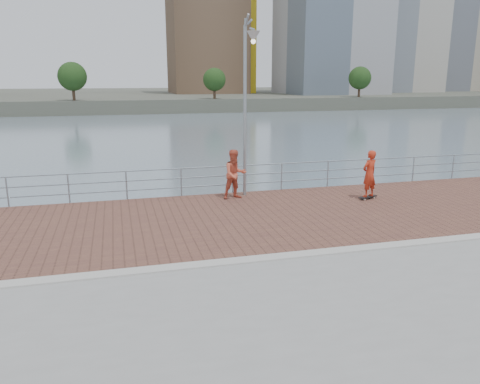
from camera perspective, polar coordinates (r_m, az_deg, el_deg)
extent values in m
plane|color=slate|center=(12.88, 2.39, -16.54)|extent=(400.00, 400.00, 0.00)
cube|color=brown|center=(15.26, -1.55, -3.31)|extent=(40.00, 6.80, 0.02)
cube|color=#B7B5AD|center=(11.98, 2.48, -8.14)|extent=(40.00, 0.40, 0.06)
cube|color=#4C5142|center=(133.24, -13.71, 11.22)|extent=(320.00, 95.00, 2.50)
cylinder|color=#8C9EA8|center=(18.44, -26.50, -0.04)|extent=(0.06, 0.06, 1.10)
cylinder|color=#8C9EA8|center=(18.12, -20.16, 0.36)|extent=(0.06, 0.06, 1.10)
cylinder|color=#8C9EA8|center=(18.04, -13.66, 0.76)|extent=(0.06, 0.06, 1.10)
cylinder|color=#8C9EA8|center=(18.18, -7.19, 1.16)|extent=(0.06, 0.06, 1.10)
cylinder|color=#8C9EA8|center=(18.56, -0.91, 1.52)|extent=(0.06, 0.06, 1.10)
cylinder|color=#8C9EA8|center=(19.15, 5.07, 1.85)|extent=(0.06, 0.06, 1.10)
cylinder|color=#8C9EA8|center=(19.93, 10.63, 2.15)|extent=(0.06, 0.06, 1.10)
cylinder|color=#8C9EA8|center=(20.88, 15.73, 2.39)|extent=(0.06, 0.06, 1.10)
cylinder|color=#8C9EA8|center=(21.99, 20.35, 2.60)|extent=(0.06, 0.06, 1.10)
cylinder|color=#8C9EA8|center=(23.23, 24.51, 2.78)|extent=(0.06, 0.06, 1.10)
cylinder|color=#8C9EA8|center=(18.23, -4.05, 3.03)|extent=(39.00, 0.05, 0.05)
cylinder|color=#8C9EA8|center=(18.31, -4.03, 1.88)|extent=(39.00, 0.05, 0.05)
cylinder|color=#8C9EA8|center=(18.38, -4.01, 0.77)|extent=(39.00, 0.05, 0.05)
cylinder|color=gray|center=(17.79, 0.60, 9.49)|extent=(0.13, 0.13, 6.32)
cylinder|color=gray|center=(17.32, 1.12, 19.84)|extent=(0.08, 1.05, 0.08)
cone|color=#B2B2AD|center=(16.80, 1.64, 19.31)|extent=(0.46, 0.46, 0.37)
cube|color=black|center=(18.35, 15.32, -0.57)|extent=(0.84, 0.47, 0.03)
cylinder|color=beige|center=(18.12, 14.95, -0.88)|extent=(0.07, 0.06, 0.06)
cylinder|color=beige|center=(18.51, 16.01, -0.64)|extent=(0.07, 0.06, 0.06)
cylinder|color=beige|center=(18.21, 14.60, -0.78)|extent=(0.07, 0.06, 0.06)
cylinder|color=beige|center=(18.60, 15.67, -0.55)|extent=(0.07, 0.06, 0.06)
imported|color=red|center=(18.15, 15.50, 2.16)|extent=(0.75, 0.61, 1.77)
imported|color=#D3593E|center=(17.59, -0.62, 2.18)|extent=(1.00, 0.83, 1.86)
cube|color=brown|center=(123.38, -4.15, 19.22)|extent=(18.00, 18.00, 31.21)
cube|color=#ADA38E|center=(160.87, 24.55, 20.13)|extent=(24.00, 22.00, 49.70)
cylinder|color=#473323|center=(87.87, -19.65, 11.71)|extent=(0.50, 0.50, 3.81)
sphere|color=#193814|center=(87.84, -19.77, 13.12)|extent=(4.90, 4.90, 4.90)
cylinder|color=#473323|center=(89.53, -3.13, 12.33)|extent=(0.50, 0.50, 3.30)
sphere|color=#193814|center=(89.50, -3.15, 13.54)|extent=(4.24, 4.24, 4.24)
cylinder|color=#473323|center=(100.08, 14.33, 12.16)|extent=(0.50, 0.50, 3.53)
sphere|color=#193814|center=(100.05, 14.40, 13.32)|extent=(4.54, 4.54, 4.54)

